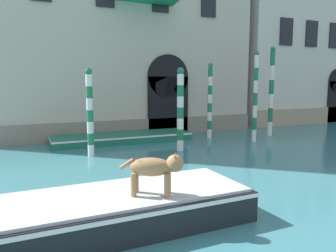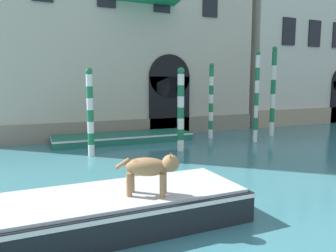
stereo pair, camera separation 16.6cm
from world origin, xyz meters
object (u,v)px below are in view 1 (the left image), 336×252
boat_foreground (80,215)px  boat_moored_near_palazzo (122,138)px  mooring_pole_0 (210,101)px  mooring_pole_2 (255,97)px  mooring_pole_1 (180,109)px  mooring_pole_3 (90,112)px  mooring_pole_5 (271,91)px  dog_on_deck (156,168)px

boat_foreground → boat_moored_near_palazzo: (3.51, 8.87, -0.16)m
mooring_pole_0 → mooring_pole_2: size_ratio=0.88×
mooring_pole_1 → mooring_pole_2: (4.13, 0.33, 0.41)m
mooring_pole_1 → mooring_pole_2: 4.16m
boat_foreground → mooring_pole_3: (1.54, 6.47, 1.34)m
mooring_pole_1 → mooring_pole_5: 6.28m
dog_on_deck → mooring_pole_3: bearing=117.7°
mooring_pole_2 → dog_on_deck: bearing=-139.7°
boat_moored_near_palazzo → mooring_pole_3: (-1.98, -2.40, 1.50)m
dog_on_deck → mooring_pole_1: 7.39m
mooring_pole_1 → mooring_pole_3: size_ratio=1.02×
dog_on_deck → mooring_pole_5: size_ratio=0.24×
boat_moored_near_palazzo → mooring_pole_1: (1.62, -2.92, 1.53)m
mooring_pole_1 → boat_moored_near_palazzo: bearing=119.0°
mooring_pole_0 → mooring_pole_3: bearing=-165.7°
mooring_pole_1 → mooring_pole_3: 3.63m
mooring_pole_1 → mooring_pole_5: size_ratio=0.74×
boat_moored_near_palazzo → mooring_pole_0: bearing=-8.6°
boat_moored_near_palazzo → mooring_pole_5: size_ratio=1.41×
boat_foreground → mooring_pole_5: (11.21, 7.37, 1.99)m
mooring_pole_2 → mooring_pole_3: bearing=178.5°
mooring_pole_0 → mooring_pole_1: bearing=-142.1°
mooring_pole_2 → mooring_pole_3: 7.74m
boat_moored_near_palazzo → mooring_pole_2: (5.74, -2.59, 1.95)m
mooring_pole_0 → boat_moored_near_palazzo: bearing=170.0°
mooring_pole_0 → mooring_pole_1: size_ratio=1.10×
dog_on_deck → mooring_pole_2: bearing=69.3°
mooring_pole_0 → mooring_pole_1: mooring_pole_0 is taller
boat_foreground → mooring_pole_0: 11.41m
mooring_pole_3 → dog_on_deck: bearing=-91.3°
mooring_pole_3 → mooring_pole_5: mooring_pole_5 is taller
mooring_pole_1 → mooring_pole_2: size_ratio=0.80×
boat_foreground → dog_on_deck: dog_on_deck is taller
dog_on_deck → mooring_pole_5: bearing=67.4°
boat_moored_near_palazzo → mooring_pole_1: 3.68m
mooring_pole_0 → mooring_pole_5: 3.43m
mooring_pole_0 → mooring_pole_3: 6.57m
mooring_pole_2 → mooring_pole_5: size_ratio=0.92×
boat_moored_near_palazzo → mooring_pole_3: size_ratio=1.96×
dog_on_deck → mooring_pole_1: size_ratio=0.33×
boat_foreground → mooring_pole_2: size_ratio=1.60×
boat_foreground → dog_on_deck: bearing=-16.5°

